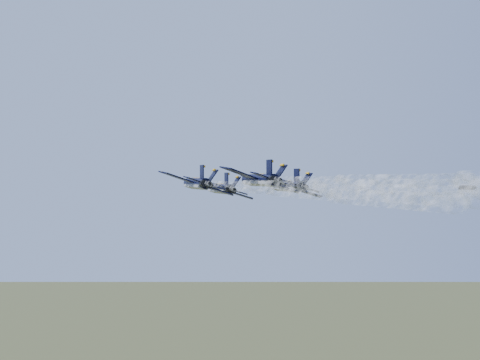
{
  "coord_description": "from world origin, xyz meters",
  "views": [
    {
      "loc": [
        -1.57,
        -118.96,
        90.07
      ],
      "look_at": [
        1.42,
        -1.29,
        99.42
      ],
      "focal_mm": 45.0,
      "sensor_mm": 36.0,
      "label": 1
    }
  ],
  "objects_px": {
    "jet_right": "(286,186)",
    "jet_slot": "(259,180)",
    "jet_lead": "(220,189)",
    "jet_left": "(196,183)"
  },
  "relations": [
    {
      "from": "jet_lead",
      "to": "jet_right",
      "type": "height_order",
      "value": "same"
    },
    {
      "from": "jet_left",
      "to": "jet_right",
      "type": "distance_m",
      "value": 18.69
    },
    {
      "from": "jet_left",
      "to": "jet_right",
      "type": "bearing_deg",
      "value": 3.58
    },
    {
      "from": "jet_lead",
      "to": "jet_slot",
      "type": "height_order",
      "value": "same"
    },
    {
      "from": "jet_right",
      "to": "jet_slot",
      "type": "distance_m",
      "value": 16.16
    },
    {
      "from": "jet_slot",
      "to": "jet_left",
      "type": "bearing_deg",
      "value": 126.77
    },
    {
      "from": "jet_lead",
      "to": "jet_right",
      "type": "xyz_separation_m",
      "value": [
        13.23,
        -8.53,
        0.0
      ]
    },
    {
      "from": "jet_lead",
      "to": "jet_left",
      "type": "xyz_separation_m",
      "value": [
        -4.4,
        -14.72,
        0.0
      ]
    },
    {
      "from": "jet_right",
      "to": "jet_slot",
      "type": "relative_size",
      "value": 1.0
    },
    {
      "from": "jet_lead",
      "to": "jet_right",
      "type": "bearing_deg",
      "value": -48.58
    }
  ]
}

